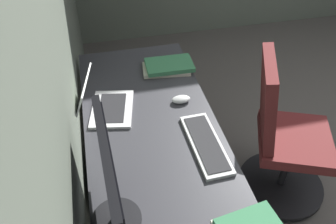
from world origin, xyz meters
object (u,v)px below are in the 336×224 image
at_px(laptop_leftmost, 101,103).
at_px(book_stack_near, 168,67).
at_px(keyboard_main, 206,144).
at_px(office_chair, 282,139).
at_px(monitor_primary, 111,182).
at_px(mouse_main, 181,99).
at_px(drawer_pedestal, 156,202).

bearing_deg(laptop_leftmost, book_stack_near, -56.20).
relative_size(keyboard_main, book_stack_near, 1.33).
xyz_separation_m(laptop_leftmost, office_chair, (-0.19, -1.03, -0.32)).
height_order(laptop_leftmost, keyboard_main, laptop_leftmost).
bearing_deg(office_chair, book_stack_near, 50.99).
distance_m(monitor_primary, office_chair, 1.25).
height_order(monitor_primary, book_stack_near, monitor_primary).
xyz_separation_m(monitor_primary, mouse_main, (0.66, -0.43, -0.23)).
xyz_separation_m(laptop_leftmost, mouse_main, (-0.03, -0.44, -0.03)).
xyz_separation_m(monitor_primary, keyboard_main, (0.31, -0.47, -0.23)).
relative_size(laptop_leftmost, office_chair, 0.37).
bearing_deg(monitor_primary, office_chair, -64.09).
bearing_deg(book_stack_near, monitor_primary, 156.24).
bearing_deg(mouse_main, book_stack_near, 0.07).
xyz_separation_m(mouse_main, book_stack_near, (0.32, 0.00, 0.01)).
relative_size(mouse_main, office_chair, 0.11).
bearing_deg(mouse_main, monitor_primary, 146.87).
distance_m(monitor_primary, mouse_main, 0.82).
bearing_deg(drawer_pedestal, book_stack_near, -18.39).
relative_size(keyboard_main, mouse_main, 4.07).
relative_size(drawer_pedestal, mouse_main, 6.68).
bearing_deg(mouse_main, drawer_pedestal, 147.56).
distance_m(mouse_main, book_stack_near, 0.32).
relative_size(keyboard_main, office_chair, 0.44).
bearing_deg(monitor_primary, book_stack_near, -23.76).
bearing_deg(book_stack_near, office_chair, -129.01).
distance_m(laptop_leftmost, mouse_main, 0.44).
bearing_deg(keyboard_main, laptop_leftmost, 51.28).
height_order(drawer_pedestal, office_chair, office_chair).
relative_size(book_stack_near, office_chair, 0.33).
bearing_deg(mouse_main, office_chair, -105.36).
bearing_deg(monitor_primary, mouse_main, -33.13).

